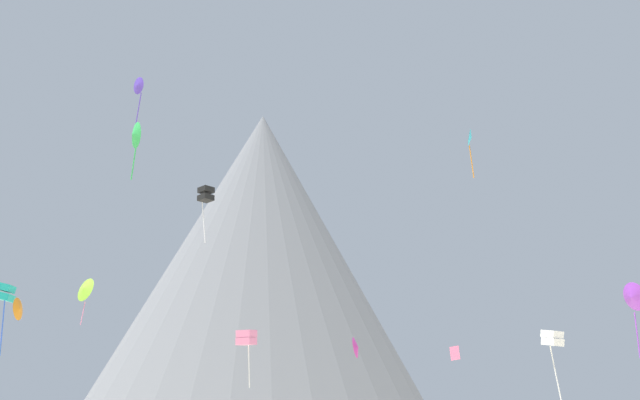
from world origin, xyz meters
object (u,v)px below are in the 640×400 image
kite_teal_low (5,293)px  kite_lime_mid (84,289)px  kite_orange_low (19,309)px  kite_magenta_low (357,347)px  kite_pink_low (246,338)px  kite_green_mid (134,135)px  kite_black_mid (206,195)px  kite_cyan_high (470,139)px  kite_white_low (553,339)px  kite_rainbow_low (455,353)px  kite_indigo_high (138,88)px  rock_massif (248,300)px  kite_violet_low (633,298)px

kite_teal_low → kite_lime_mid: bearing=8.8°
kite_orange_low → kite_magenta_low: size_ratio=0.66×
kite_pink_low → kite_green_mid: 20.84m
kite_black_mid → kite_cyan_high: bearing=109.9°
kite_white_low → kite_cyan_high: size_ratio=1.19×
kite_orange_low → kite_magenta_low: bearing=-32.3°
kite_green_mid → kite_rainbow_low: bearing=104.3°
kite_orange_low → kite_lime_mid: bearing=12.9°
kite_cyan_high → kite_teal_low: size_ratio=0.92×
kite_green_mid → kite_orange_low: bearing=-127.2°
kite_magenta_low → kite_black_mid: bearing=122.8°
kite_teal_low → kite_white_low: bearing=-88.6°
kite_orange_low → kite_white_low: bearing=-83.6°
kite_rainbow_low → kite_teal_low: kite_teal_low is taller
kite_white_low → kite_indigo_high: size_ratio=0.91×
kite_rainbow_low → kite_indigo_high: 35.95m
kite_magenta_low → kite_pink_low: size_ratio=0.47×
kite_lime_mid → kite_indigo_high: kite_indigo_high is taller
rock_massif → kite_orange_low: (-4.56, -78.77, -13.39)m
kite_white_low → kite_green_mid: kite_green_mid is taller
kite_lime_mid → kite_green_mid: kite_green_mid is taller
kite_green_mid → kite_teal_low: 13.20m
kite_rainbow_low → kite_magenta_low: kite_magenta_low is taller
rock_massif → kite_violet_low: size_ratio=16.38×
kite_rainbow_low → kite_green_mid: 36.41m
kite_magenta_low → kite_green_mid: kite_green_mid is taller
kite_white_low → kite_indigo_high: (-29.73, 10.24, 21.84)m
kite_black_mid → kite_pink_low: bearing=72.2°
kite_magenta_low → kite_indigo_high: (-18.02, -17.71, 19.36)m
rock_massif → kite_pink_low: (7.43, -62.30, -13.27)m
kite_cyan_high → kite_teal_low: 38.43m
kite_violet_low → kite_green_mid: (-33.00, -7.15, 9.44)m
rock_massif → kite_lime_mid: size_ratio=18.12×
kite_rainbow_low → kite_pink_low: 19.75m
kite_pink_low → kite_rainbow_low: bearing=49.6°
kite_violet_low → kite_teal_low: (-41.54, -4.20, -0.19)m
kite_indigo_high → kite_green_mid: 16.20m
kite_teal_low → rock_massif: bearing=-3.1°
rock_massif → kite_black_mid: bearing=-87.7°
kite_indigo_high → kite_teal_low: size_ratio=1.19×
kite_magenta_low → kite_white_low: bearing=-144.3°
kite_violet_low → kite_rainbow_low: bearing=-177.3°
kite_cyan_high → kite_indigo_high: (-27.60, -3.44, 3.48)m
kite_violet_low → kite_teal_low: kite_violet_low is taller
kite_white_low → kite_cyan_high: 22.99m
kite_cyan_high → kite_pink_low: kite_cyan_high is taller
kite_white_low → kite_magenta_low: size_ratio=2.40×
kite_white_low → kite_lime_mid: kite_lime_mid is taller
kite_pink_low → kite_indigo_high: (-9.02, -3.95, 20.03)m
kite_magenta_low → kite_lime_mid: kite_lime_mid is taller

